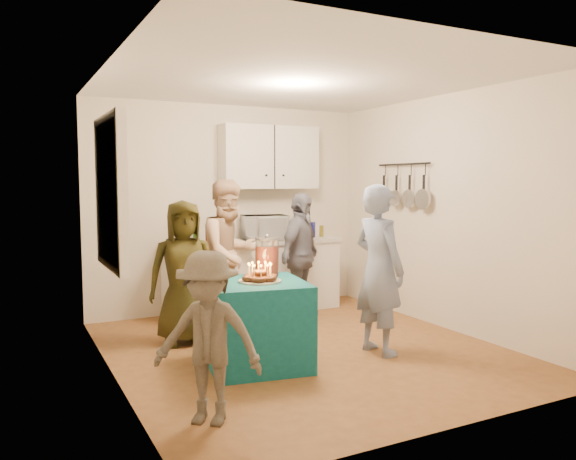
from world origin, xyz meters
name	(u,v)px	position (x,y,z in m)	size (l,w,h in m)	color
floor	(304,349)	(0.00, 0.00, 0.00)	(4.00, 4.00, 0.00)	brown
ceiling	(305,80)	(0.00, 0.00, 2.60)	(4.00, 4.00, 0.00)	white
back_wall	(229,208)	(0.00, 2.00, 1.30)	(3.60, 3.60, 0.00)	silver
left_wall	(111,224)	(-1.80, 0.00, 1.30)	(4.00, 4.00, 0.00)	silver
right_wall	(447,213)	(1.80, 0.00, 1.30)	(4.00, 4.00, 0.00)	silver
window_night	(108,192)	(-1.77, 0.30, 1.55)	(0.04, 1.00, 1.20)	black
counter	(253,278)	(0.20, 1.70, 0.43)	(2.20, 0.58, 0.86)	white
countertop	(253,242)	(0.20, 1.70, 0.89)	(2.24, 0.62, 0.05)	beige
upper_cabinet	(269,157)	(0.50, 1.85, 1.95)	(1.30, 0.30, 0.80)	white
pot_rack	(402,185)	(1.72, 0.70, 1.60)	(0.12, 1.00, 0.60)	black
microwave	(264,227)	(0.36, 1.70, 1.06)	(0.56, 0.38, 0.31)	white
party_table	(256,324)	(-0.61, -0.22, 0.38)	(0.85, 0.85, 0.76)	#0F5B68
donut_cake	(260,272)	(-0.59, -0.25, 0.85)	(0.38, 0.38, 0.18)	#381C0C
punch_jar	(267,258)	(-0.39, 0.03, 0.93)	(0.22, 0.22, 0.34)	#AC250D
man_birthday	(379,269)	(0.58, -0.41, 0.81)	(0.59, 0.39, 1.62)	#8799C4
woman_back_left	(184,272)	(-0.98, 0.76, 0.73)	(0.71, 0.46, 1.46)	#504A17
woman_back_center	(230,253)	(-0.31, 1.18, 0.83)	(0.81, 0.63, 1.67)	tan
woman_back_right	(300,256)	(0.57, 1.14, 0.76)	(0.89, 0.37, 1.51)	black
child_near_left	(208,338)	(-1.39, -1.17, 0.59)	(0.77, 0.44, 1.18)	#504940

